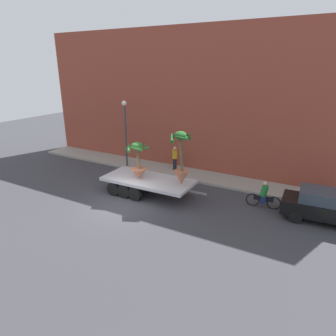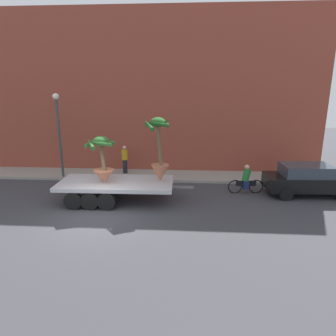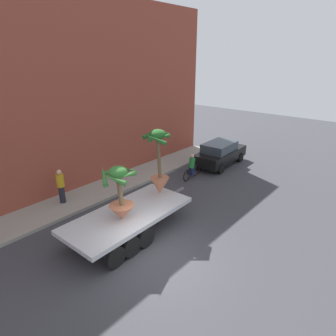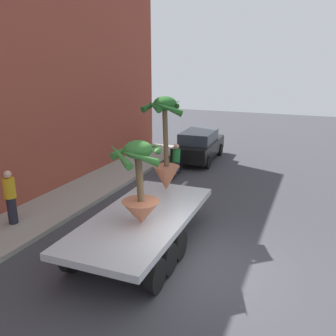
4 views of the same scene
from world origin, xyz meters
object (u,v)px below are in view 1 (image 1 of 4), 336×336
Objects in this scene: parked_car at (328,206)px; flatbed_trailer at (145,181)px; street_lamp at (125,125)px; potted_palm_middle at (138,162)px; potted_palm_rear at (181,161)px; cyclist at (264,196)px; pedestrian_near_gate at (175,158)px.

flatbed_trailer is at bearing -171.35° from parked_car.
potted_palm_middle is at bearing -45.19° from street_lamp.
flatbed_trailer is at bearing -41.32° from street_lamp.
potted_palm_rear is at bearing -27.00° from street_lamp.
parked_car is (7.39, 1.26, -1.51)m from potted_palm_rear.
potted_palm_middle reaches higher than flatbed_trailer.
cyclist is 0.38× the size of street_lamp.
parked_car is 13.80m from street_lamp.
flatbed_trailer is 2.80m from potted_palm_rear.
parked_car is at bearing 8.65° from flatbed_trailer.
street_lamp reaches higher than parked_car.
pedestrian_near_gate is at bearing 158.19° from cyclist.
potted_palm_rear is 0.69× the size of parked_car.
pedestrian_near_gate reaches higher than cyclist.
potted_palm_rear is 4.98m from pedestrian_near_gate.
cyclist is at bearing -21.81° from pedestrian_near_gate.
flatbed_trailer is at bearing -174.63° from potted_palm_rear.
street_lamp is (-6.07, 3.10, 0.89)m from potted_palm_rear.
flatbed_trailer is 2.92× the size of potted_palm_middle.
cyclist is at bearing 17.14° from potted_palm_rear.
parked_car is (9.98, 1.67, -1.15)m from potted_palm_middle.
potted_palm_middle is (-2.59, -0.41, -0.36)m from potted_palm_rear.
cyclist is 1.07× the size of pedestrian_near_gate.
flatbed_trailer is 4.32m from pedestrian_near_gate.
cyclist is at bearing 13.17° from flatbed_trailer.
potted_palm_middle is at bearing -90.75° from pedestrian_near_gate.
parked_car reaches higher than flatbed_trailer.
street_lamp is (-13.46, 1.84, 2.40)m from parked_car.
parked_car is at bearing 9.50° from potted_palm_middle.
potted_palm_middle is 0.50× the size of parked_car.
flatbed_trailer is 1.33× the size of street_lamp.
pedestrian_near_gate is 0.35× the size of street_lamp.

